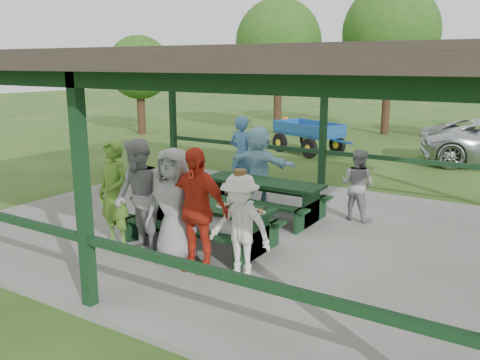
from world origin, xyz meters
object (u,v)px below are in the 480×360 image
Objects in this scene: picnic_table_near at (201,218)px; farm_trailer at (308,137)px; picnic_table_far at (263,194)px; contestant_grey_mid at (174,206)px; contestant_grey_left at (139,198)px; contestant_red at (196,209)px; contestant_white_fedora at (240,226)px; spectator_blue at (242,155)px; spectator_lblue at (259,166)px; spectator_grey at (357,185)px; contestant_green at (114,194)px.

farm_trailer is at bearing 104.20° from picnic_table_near.
picnic_table_far is 1.36× the size of contestant_grey_mid.
farm_trailer is at bearing 119.60° from contestant_grey_left.
contestant_red is at bearing -80.66° from picnic_table_far.
contestant_red is (0.57, -0.91, 0.47)m from picnic_table_near.
picnic_table_near is 1.41× the size of contestant_grey_mid.
contestant_grey_mid is 11.08m from farm_trailer.
contestant_white_fedora is 4.88m from spectator_blue.
contestant_grey_mid is at bearing 21.43° from contestant_grey_left.
contestant_red reaches higher than spectator_lblue.
contestant_white_fedora reaches higher than picnic_table_far.
spectator_grey is at bearing 68.80° from contestant_red.
picnic_table_far is 2.99m from contestant_red.
contestant_white_fedora is at bearing -9.77° from contestant_grey_mid.
contestant_grey_mid is at bearing 101.57° from spectator_lblue.
contestant_grey_mid is 0.97× the size of contestant_red.
contestant_red is 1.17× the size of contestant_white_fedora.
farm_trailer is (-3.08, 10.80, -0.45)m from contestant_red.
contestant_grey_mid is 1.04× the size of spectator_lblue.
contestant_green is 0.98× the size of spectator_blue.
contestant_grey_mid is at bearing -178.37° from contestant_white_fedora.
contestant_red is at bearing 114.15° from spectator_blue.
contestant_red is 4.63m from spectator_blue.
spectator_blue reaches higher than spectator_grey.
spectator_grey is at bearing -35.25° from farm_trailer.
contestant_green is 1.05× the size of spectator_lblue.
farm_trailer is at bearing 108.22° from picnic_table_far.
picnic_table_far is at bearing 128.52° from spectator_lblue.
picnic_table_near is 1.37× the size of contestant_red.
contestant_red reaches higher than contestant_green.
spectator_lblue is at bearing 98.92° from picnic_table_near.
spectator_grey is at bearing 53.00° from contestant_grey_mid.
spectator_lblue reaches higher than spectator_grey.
picnic_table_near is 3.60m from spectator_blue.
spectator_blue is at bearing 110.04° from contestant_red.
contestant_grey_mid is 1.27× the size of spectator_grey.
contestant_red is (1.76, -0.05, 0.02)m from contestant_green.
spectator_blue is (-1.36, 4.22, 0.02)m from contestant_grey_mid.
contestant_grey_left reaches higher than picnic_table_far.
contestant_red reaches higher than farm_trailer.
farm_trailer is at bearing 91.21° from contestant_grey_mid.
picnic_table_near is at bearing 76.23° from contestant_grey_left.
contestant_grey_mid is at bearing -89.55° from picnic_table_far.
contestant_grey_mid is at bearing -82.38° from picnic_table_near.
contestant_green is 1.28× the size of spectator_grey.
contestant_grey_mid reaches higher than spectator_grey.
picnic_table_near is 1.17m from contestant_red.
farm_trailer is (-1.26, 6.54, -0.45)m from spectator_blue.
contestant_white_fedora reaches higher than spectator_grey.
contestant_white_fedora is (2.48, 0.05, -0.14)m from contestant_green.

